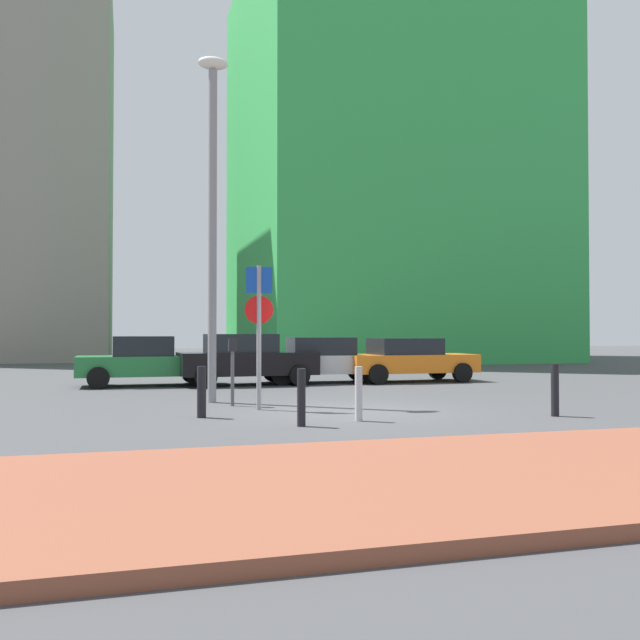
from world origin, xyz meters
name	(u,v)px	position (x,y,z in m)	size (l,w,h in m)	color
ground_plane	(345,411)	(0.00, 0.00, 0.00)	(120.00, 120.00, 0.00)	#424244
sidewalk_brick	(533,472)	(0.00, -6.72, 0.07)	(40.00, 4.45, 0.14)	brown
parked_car_green	(146,361)	(-3.74, 8.13, 0.76)	(4.18, 2.00, 1.52)	#237238
parked_car_black	(246,359)	(-0.76, 7.63, 0.81)	(4.27, 2.18, 1.58)	black
parked_car_silver	(321,359)	(1.77, 7.91, 0.76)	(4.38, 2.15, 1.47)	#B7BABF
parked_car_orange	(408,359)	(4.67, 7.55, 0.75)	(4.42, 2.07, 1.44)	orange
parking_sign_post	(259,319)	(-1.65, 0.76, 1.91)	(0.60, 0.13, 3.03)	gray
parking_meter	(233,362)	(-2.07, 1.66, 0.96)	(0.18, 0.14, 1.49)	#4C4C51
street_lamp	(213,202)	(-2.42, 2.54, 4.68)	(0.70, 0.36, 8.08)	gray
traffic_bollard_near	(555,390)	(3.65, -1.92, 0.51)	(0.15, 0.15, 1.01)	black
traffic_bollard_mid	(202,392)	(-2.95, -0.25, 0.49)	(0.17, 0.17, 0.98)	black
traffic_bollard_far	(301,397)	(-1.42, -1.95, 0.50)	(0.15, 0.15, 1.00)	black
traffic_bollard_edge	(359,394)	(-0.24, -1.54, 0.50)	(0.14, 0.14, 1.00)	#B7B7BC
building_colorful_midrise	(383,166)	(11.11, 26.34, 12.11)	(17.25, 16.86, 24.22)	green
building_under_construction	(20,174)	(-10.52, 30.79, 11.24)	(10.51, 10.57, 22.47)	gray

